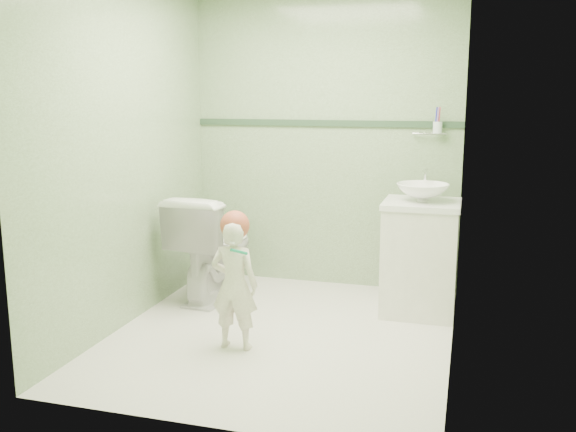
% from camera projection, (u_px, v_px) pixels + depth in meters
% --- Properties ---
extents(ground, '(2.50, 2.50, 0.00)m').
position_uv_depth(ground, '(282.00, 334.00, 4.23)').
color(ground, white).
rests_on(ground, ground).
extents(room_shell, '(2.50, 2.54, 2.40)m').
position_uv_depth(room_shell, '(281.00, 155.00, 4.00)').
color(room_shell, '#87A575').
rests_on(room_shell, ground).
extents(trim_stripe, '(2.20, 0.02, 0.05)m').
position_uv_depth(trim_stripe, '(325.00, 123.00, 5.14)').
color(trim_stripe, '#2E4931').
rests_on(trim_stripe, room_shell).
extents(vanity, '(0.52, 0.50, 0.80)m').
position_uv_depth(vanity, '(420.00, 260.00, 4.59)').
color(vanity, silver).
rests_on(vanity, ground).
extents(counter, '(0.54, 0.52, 0.04)m').
position_uv_depth(counter, '(422.00, 204.00, 4.51)').
color(counter, white).
rests_on(counter, vanity).
extents(basin, '(0.37, 0.37, 0.13)m').
position_uv_depth(basin, '(423.00, 192.00, 4.49)').
color(basin, white).
rests_on(basin, counter).
extents(faucet, '(0.03, 0.13, 0.18)m').
position_uv_depth(faucet, '(425.00, 178.00, 4.65)').
color(faucet, silver).
rests_on(faucet, counter).
extents(cup_holder, '(0.26, 0.07, 0.21)m').
position_uv_depth(cup_holder, '(437.00, 127.00, 4.85)').
color(cup_holder, silver).
rests_on(cup_holder, room_shell).
extents(toilet, '(0.54, 0.86, 0.83)m').
position_uv_depth(toilet, '(213.00, 246.00, 4.93)').
color(toilet, white).
rests_on(toilet, ground).
extents(toddler, '(0.30, 0.20, 0.82)m').
position_uv_depth(toddler, '(234.00, 285.00, 3.94)').
color(toddler, beige).
rests_on(toddler, ground).
extents(hair_cap, '(0.18, 0.18, 0.18)m').
position_uv_depth(hair_cap, '(235.00, 225.00, 3.89)').
color(hair_cap, '#AD4E35').
rests_on(hair_cap, toddler).
extents(teal_toothbrush, '(0.11, 0.13, 0.08)m').
position_uv_depth(teal_toothbrush, '(238.00, 251.00, 3.75)').
color(teal_toothbrush, '#0F895D').
rests_on(teal_toothbrush, toddler).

